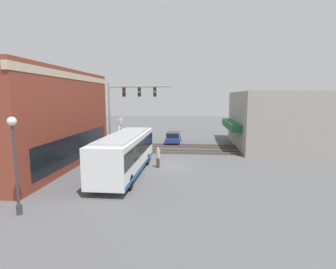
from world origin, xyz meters
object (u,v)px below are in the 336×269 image
pedestrian_at_crossing (120,146)px  pedestrian_near_bus (158,157)px  city_bus (125,152)px  crossing_signal (120,133)px  streetlamp (15,157)px  parked_car_blue (173,138)px

pedestrian_at_crossing → pedestrian_near_bus: (-5.31, -4.78, 0.06)m
city_bus → pedestrian_at_crossing: size_ratio=6.39×
crossing_signal → pedestrian_near_bus: crossing_signal is taller
pedestrian_near_bus → pedestrian_at_crossing: bearing=42.0°
crossing_signal → pedestrian_near_bus: size_ratio=2.21×
crossing_signal → pedestrian_near_bus: bearing=-134.9°
city_bus → streetlamp: bearing=154.3°
city_bus → parked_car_blue: size_ratio=2.24×
city_bus → parked_car_blue: (14.54, -2.60, -1.07)m
city_bus → pedestrian_near_bus: bearing=-46.9°
streetlamp → city_bus: bearing=-25.7°
streetlamp → pedestrian_at_crossing: bearing=-4.0°
crossing_signal → streetlamp: size_ratio=0.77×
city_bus → parked_car_blue: 14.81m
crossing_signal → streetlamp: bearing=174.4°
crossing_signal → pedestrian_near_bus: 6.43m
parked_car_blue → crossing_signal: bearing=149.0°
streetlamp → crossing_signal: bearing=-5.6°
crossing_signal → pedestrian_at_crossing: (0.88, 0.33, -1.47)m
city_bus → pedestrian_near_bus: city_bus is taller
streetlamp → parked_car_blue: (21.98, -6.17, -2.31)m
parked_car_blue → pedestrian_near_bus: bearing=178.4°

